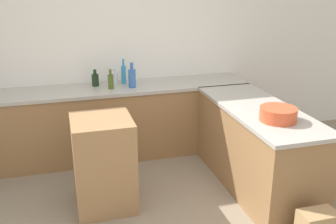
# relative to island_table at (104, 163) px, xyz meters

# --- Properties ---
(wall_back) EXTENTS (8.00, 0.06, 2.70)m
(wall_back) POSITION_rel_island_table_xyz_m (0.38, 1.48, 0.89)
(wall_back) COLOR white
(wall_back) RESTS_ON ground_plane
(counter_back) EXTENTS (3.17, 0.64, 0.90)m
(counter_back) POSITION_rel_island_table_xyz_m (0.38, 1.14, -0.01)
(counter_back) COLOR olive
(counter_back) RESTS_ON ground_plane
(counter_peninsula) EXTENTS (0.69, 1.81, 0.90)m
(counter_peninsula) POSITION_rel_island_table_xyz_m (1.62, -0.05, -0.01)
(counter_peninsula) COLOR olive
(counter_peninsula) RESTS_ON ground_plane
(island_table) EXTENTS (0.57, 0.59, 0.92)m
(island_table) POSITION_rel_island_table_xyz_m (0.00, 0.00, 0.00)
(island_table) COLOR #997047
(island_table) RESTS_ON ground_plane
(mixing_bowl) EXTENTS (0.35, 0.35, 0.13)m
(mixing_bowl) POSITION_rel_island_table_xyz_m (1.59, -0.45, 0.50)
(mixing_bowl) COLOR #DB512D
(mixing_bowl) RESTS_ON counter_peninsula
(wine_bottle_dark) EXTENTS (0.08, 0.08, 0.20)m
(wine_bottle_dark) POSITION_rel_island_table_xyz_m (0.08, 1.25, 0.52)
(wine_bottle_dark) COLOR black
(wine_bottle_dark) RESTS_ON counter_back
(olive_oil_bottle) EXTENTS (0.06, 0.06, 0.24)m
(olive_oil_bottle) POSITION_rel_island_table_xyz_m (0.25, 1.07, 0.53)
(olive_oil_bottle) COLOR #475B1E
(olive_oil_bottle) RESTS_ON counter_back
(dish_soap_bottle) EXTENTS (0.06, 0.06, 0.31)m
(dish_soap_bottle) POSITION_rel_island_table_xyz_m (0.44, 1.27, 0.56)
(dish_soap_bottle) COLOR #338CBF
(dish_soap_bottle) RESTS_ON counter_back
(water_bottle_blue) EXTENTS (0.09, 0.09, 0.30)m
(water_bottle_blue) POSITION_rel_island_table_xyz_m (0.50, 1.06, 0.56)
(water_bottle_blue) COLOR #386BB7
(water_bottle_blue) RESTS_ON counter_back
(vinegar_bottle_clear) EXTENTS (0.08, 0.08, 0.19)m
(vinegar_bottle_clear) POSITION_rel_island_table_xyz_m (0.32, 1.27, 0.52)
(vinegar_bottle_clear) COLOR silver
(vinegar_bottle_clear) RESTS_ON counter_back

